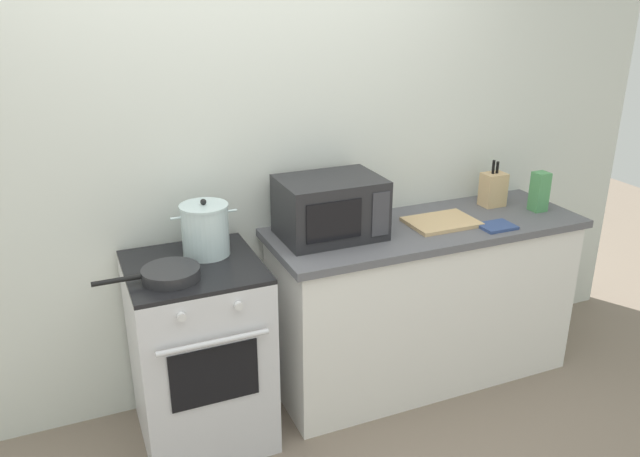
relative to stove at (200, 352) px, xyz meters
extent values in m
cube|color=silver|center=(0.65, 0.37, 0.79)|extent=(4.40, 0.10, 2.50)
cube|color=white|center=(1.25, 0.02, -0.02)|extent=(1.64, 0.56, 0.88)
cube|color=#59595E|center=(1.25, 0.02, 0.44)|extent=(1.70, 0.60, 0.04)
cube|color=silver|center=(0.00, 0.00, -0.01)|extent=(0.60, 0.60, 0.90)
cube|color=black|center=(0.00, 0.00, 0.45)|extent=(0.60, 0.60, 0.02)
cube|color=black|center=(0.00, -0.30, 0.06)|extent=(0.39, 0.01, 0.28)
cylinder|color=silver|center=(0.00, -0.33, 0.24)|extent=(0.48, 0.02, 0.02)
cylinder|color=silver|center=(-0.12, -0.31, 0.38)|extent=(0.04, 0.02, 0.04)
cylinder|color=silver|center=(0.12, -0.31, 0.38)|extent=(0.04, 0.02, 0.04)
cylinder|color=silver|center=(0.09, 0.09, 0.58)|extent=(0.22, 0.22, 0.23)
cylinder|color=silver|center=(0.09, 0.09, 0.70)|extent=(0.22, 0.22, 0.01)
sphere|color=black|center=(0.09, 0.09, 0.72)|extent=(0.03, 0.03, 0.03)
cylinder|color=silver|center=(-0.04, 0.09, 0.66)|extent=(0.05, 0.01, 0.01)
cylinder|color=silver|center=(0.22, 0.09, 0.66)|extent=(0.05, 0.01, 0.01)
cylinder|color=#28282B|center=(-0.12, -0.11, 0.48)|extent=(0.25, 0.25, 0.05)
cylinder|color=black|center=(-0.34, -0.11, 0.49)|extent=(0.20, 0.02, 0.02)
cube|color=#232326|center=(0.71, 0.08, 0.61)|extent=(0.50, 0.36, 0.30)
cube|color=black|center=(0.65, -0.10, 0.61)|extent=(0.28, 0.01, 0.19)
cube|color=#38383D|center=(0.90, -0.10, 0.61)|extent=(0.09, 0.01, 0.22)
cube|color=tan|center=(1.32, 0.00, 0.47)|extent=(0.36, 0.26, 0.02)
cube|color=tan|center=(1.75, 0.14, 0.55)|extent=(0.13, 0.10, 0.19)
cylinder|color=black|center=(1.74, 0.14, 0.69)|extent=(0.02, 0.02, 0.08)
cylinder|color=black|center=(1.77, 0.14, 0.68)|extent=(0.02, 0.02, 0.07)
cube|color=#4C9356|center=(1.93, -0.03, 0.57)|extent=(0.08, 0.08, 0.22)
cube|color=#33477A|center=(1.56, -0.16, 0.47)|extent=(0.18, 0.14, 0.02)
camera|label=1|loc=(-0.49, -2.62, 1.65)|focal=35.57mm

